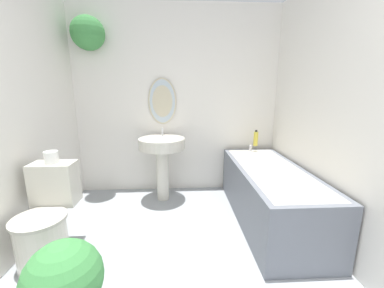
{
  "coord_description": "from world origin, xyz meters",
  "views": [
    {
      "loc": [
        0.02,
        -0.29,
        1.35
      ],
      "look_at": [
        0.13,
        1.75,
        0.88
      ],
      "focal_mm": 22.0,
      "sensor_mm": 36.0,
      "label": 1
    }
  ],
  "objects_px": {
    "shampoo_bottle": "(256,138)",
    "toilet_paper_roll": "(51,157)",
    "toilet": "(47,221)",
    "bathtub": "(269,193)",
    "potted_plant": "(64,284)",
    "pedestal_sink": "(162,152)"
  },
  "relations": [
    {
      "from": "potted_plant",
      "to": "toilet",
      "type": "bearing_deg",
      "value": 124.17
    },
    {
      "from": "shampoo_bottle",
      "to": "bathtub",
      "type": "bearing_deg",
      "value": -94.49
    },
    {
      "from": "pedestal_sink",
      "to": "shampoo_bottle",
      "type": "distance_m",
      "value": 1.22
    },
    {
      "from": "toilet",
      "to": "bathtub",
      "type": "distance_m",
      "value": 2.06
    },
    {
      "from": "pedestal_sink",
      "to": "shampoo_bottle",
      "type": "xyz_separation_m",
      "value": [
        1.2,
        0.15,
        0.13
      ]
    },
    {
      "from": "shampoo_bottle",
      "to": "potted_plant",
      "type": "xyz_separation_m",
      "value": [
        -1.63,
        -1.81,
        -0.44
      ]
    },
    {
      "from": "toilet_paper_roll",
      "to": "shampoo_bottle",
      "type": "bearing_deg",
      "value": 25.57
    },
    {
      "from": "shampoo_bottle",
      "to": "toilet_paper_roll",
      "type": "xyz_separation_m",
      "value": [
        -2.06,
        -0.99,
        0.06
      ]
    },
    {
      "from": "potted_plant",
      "to": "toilet_paper_roll",
      "type": "distance_m",
      "value": 1.05
    },
    {
      "from": "toilet",
      "to": "pedestal_sink",
      "type": "relative_size",
      "value": 0.85
    },
    {
      "from": "bathtub",
      "to": "toilet_paper_roll",
      "type": "distance_m",
      "value": 2.09
    },
    {
      "from": "pedestal_sink",
      "to": "potted_plant",
      "type": "height_order",
      "value": "pedestal_sink"
    },
    {
      "from": "toilet_paper_roll",
      "to": "bathtub",
      "type": "bearing_deg",
      "value": 8.12
    },
    {
      "from": "toilet",
      "to": "shampoo_bottle",
      "type": "bearing_deg",
      "value": 29.72
    },
    {
      "from": "pedestal_sink",
      "to": "potted_plant",
      "type": "distance_m",
      "value": 1.75
    },
    {
      "from": "bathtub",
      "to": "shampoo_bottle",
      "type": "height_order",
      "value": "shampoo_bottle"
    },
    {
      "from": "pedestal_sink",
      "to": "bathtub",
      "type": "xyz_separation_m",
      "value": [
        1.15,
        -0.56,
        -0.32
      ]
    },
    {
      "from": "shampoo_bottle",
      "to": "toilet",
      "type": "bearing_deg",
      "value": -150.28
    },
    {
      "from": "shampoo_bottle",
      "to": "toilet_paper_roll",
      "type": "bearing_deg",
      "value": -154.43
    },
    {
      "from": "toilet",
      "to": "toilet_paper_roll",
      "type": "xyz_separation_m",
      "value": [
        0.0,
        0.19,
        0.48
      ]
    },
    {
      "from": "pedestal_sink",
      "to": "toilet_paper_roll",
      "type": "distance_m",
      "value": 1.22
    },
    {
      "from": "bathtub",
      "to": "shampoo_bottle",
      "type": "distance_m",
      "value": 0.83
    }
  ]
}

